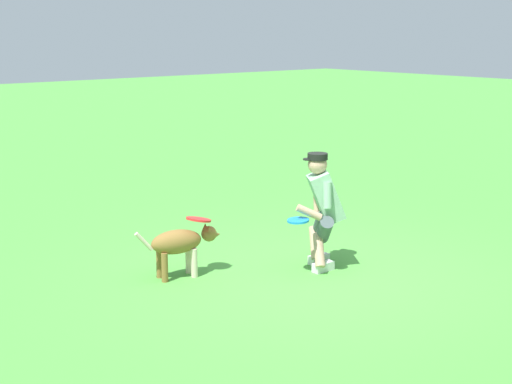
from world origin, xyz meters
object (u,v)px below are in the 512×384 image
object	(u,v)px
person	(322,207)
dog	(181,243)
frisbee_held	(298,220)
frisbee_flying	(199,219)

from	to	relation	value
person	dog	xyz separation A→B (m)	(1.39, -0.73, -0.33)
person	frisbee_held	distance (m)	0.40
person	frisbee_held	world-z (taller)	person
person	frisbee_held	size ratio (longest dim) A/B	5.49
dog	frisbee_flying	bearing A→B (deg)	0.61
dog	person	bearing A→B (deg)	-15.81
dog	frisbee_flying	size ratio (longest dim) A/B	3.54
frisbee_flying	frisbee_held	world-z (taller)	frisbee_flying
person	frisbee_flying	size ratio (longest dim) A/B	4.73
dog	frisbee_flying	world-z (taller)	frisbee_flying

